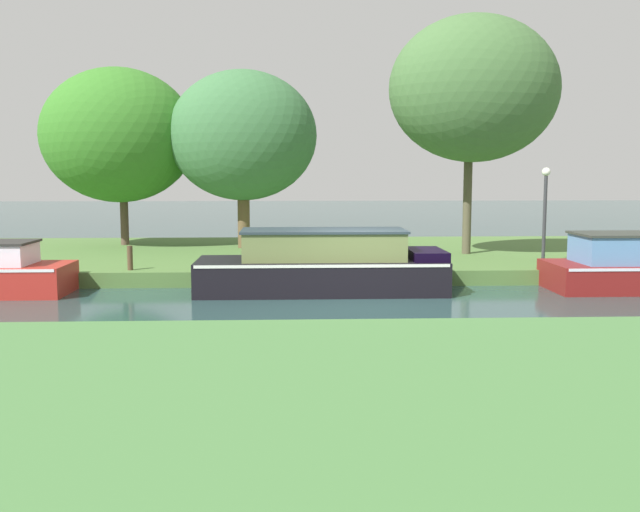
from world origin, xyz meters
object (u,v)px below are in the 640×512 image
object	(u,v)px
willow_tree_centre	(243,136)
mooring_post_near	(130,258)
willow_tree_left	(118,136)
lamp_post	(545,202)
willow_tree_right	(474,89)
black_narrowboat	(324,266)

from	to	relation	value
willow_tree_centre	mooring_post_near	size ratio (longest dim) A/B	9.32
willow_tree_left	lamp_post	distance (m)	14.17
willow_tree_right	mooring_post_near	world-z (taller)	willow_tree_right
black_narrowboat	willow_tree_left	distance (m)	10.68
black_narrowboat	willow_tree_right	world-z (taller)	willow_tree_right
black_narrowboat	lamp_post	xyz separation A→B (m)	(6.43, 2.59, 1.45)
willow_tree_left	mooring_post_near	world-z (taller)	willow_tree_left
willow_tree_left	black_narrowboat	bearing A→B (deg)	-48.50
willow_tree_left	mooring_post_near	distance (m)	7.32
willow_tree_centre	lamp_post	size ratio (longest dim) A/B	2.22
willow_tree_right	mooring_post_near	size ratio (longest dim) A/B	11.34
black_narrowboat	mooring_post_near	xyz separation A→B (m)	(-5.02, 1.33, 0.06)
willow_tree_centre	willow_tree_right	bearing A→B (deg)	-20.25
lamp_post	mooring_post_near	size ratio (longest dim) A/B	4.20
willow_tree_centre	lamp_post	world-z (taller)	willow_tree_centre
mooring_post_near	willow_tree_left	bearing A→B (deg)	104.96
mooring_post_near	black_narrowboat	bearing A→B (deg)	-14.82
black_narrowboat	mooring_post_near	bearing A→B (deg)	165.18
black_narrowboat	mooring_post_near	world-z (taller)	black_narrowboat
black_narrowboat	willow_tree_centre	size ratio (longest dim) A/B	1.02
willow_tree_right	lamp_post	distance (m)	4.08
willow_tree_right	lamp_post	world-z (taller)	willow_tree_right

